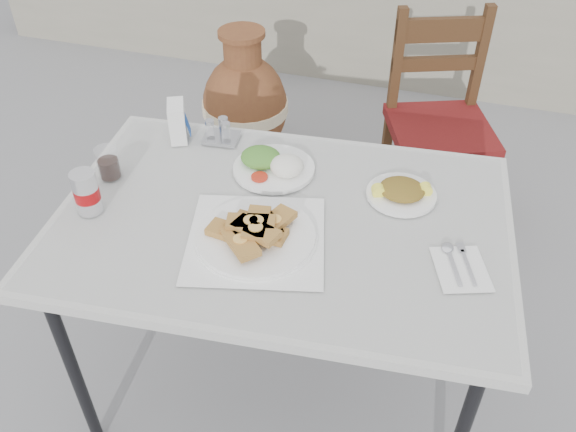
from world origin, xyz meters
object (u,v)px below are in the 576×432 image
(salad_rice_plate, at_px, (273,164))
(condiment_caddy, at_px, (221,133))
(pide_plate, at_px, (256,230))
(chair, at_px, (439,122))
(cafe_table, at_px, (282,231))
(terracotta_urn, at_px, (245,107))
(salad_chopped_plate, at_px, (402,191))
(soda_can, at_px, (86,192))
(cola_glass, at_px, (108,164))
(napkin_holder, at_px, (177,121))

(salad_rice_plate, relative_size, condiment_caddy, 2.09)
(pide_plate, height_order, chair, chair)
(cafe_table, height_order, terracotta_urn, cafe_table)
(salad_chopped_plate, distance_m, condiment_caddy, 0.65)
(salad_rice_plate, xyz_separation_m, salad_chopped_plate, (0.42, -0.01, -0.01))
(salad_rice_plate, relative_size, chair, 0.27)
(soda_can, bearing_deg, salad_chopped_plate, 21.18)
(chair, bearing_deg, pide_plate, -128.83)
(soda_can, height_order, cola_glass, soda_can)
(condiment_caddy, relative_size, terracotta_urn, 0.16)
(cafe_table, distance_m, napkin_holder, 0.57)
(salad_rice_plate, bearing_deg, soda_can, -142.35)
(chair, height_order, terracotta_urn, chair)
(salad_rice_plate, bearing_deg, napkin_holder, 166.70)
(salad_rice_plate, relative_size, salad_chopped_plate, 1.23)
(pide_plate, distance_m, terracotta_urn, 1.59)
(chair, distance_m, terracotta_urn, 1.00)
(pide_plate, distance_m, napkin_holder, 0.60)
(chair, bearing_deg, salad_rice_plate, -137.16)
(terracotta_urn, bearing_deg, cafe_table, -64.76)
(napkin_holder, xyz_separation_m, terracotta_urn, (-0.14, 0.99, -0.52))
(salad_rice_plate, bearing_deg, cola_glass, -159.49)
(napkin_holder, bearing_deg, cafe_table, -58.13)
(condiment_caddy, xyz_separation_m, chair, (0.69, 0.84, -0.33))
(soda_can, xyz_separation_m, condiment_caddy, (0.23, 0.47, -0.04))
(napkin_holder, relative_size, terracotta_urn, 0.17)
(chair, relative_size, terracotta_urn, 1.28)
(pide_plate, bearing_deg, cafe_table, 72.02)
(salad_chopped_plate, bearing_deg, chair, 86.90)
(pide_plate, bearing_deg, salad_rice_plate, 99.96)
(cola_glass, height_order, napkin_holder, napkin_holder)
(cafe_table, height_order, condiment_caddy, condiment_caddy)
(salad_rice_plate, bearing_deg, cafe_table, -65.63)
(salad_chopped_plate, relative_size, napkin_holder, 1.63)
(napkin_holder, xyz_separation_m, chair, (0.84, 0.87, -0.36))
(cola_glass, height_order, condiment_caddy, cola_glass)
(pide_plate, height_order, soda_can, soda_can)
(cafe_table, xyz_separation_m, chair, (0.37, 1.17, -0.24))
(pide_plate, relative_size, soda_can, 3.44)
(salad_rice_plate, distance_m, cola_glass, 0.52)
(condiment_caddy, bearing_deg, soda_can, -116.09)
(pide_plate, distance_m, salad_chopped_plate, 0.48)
(terracotta_urn, bearing_deg, salad_rice_plate, -64.59)
(cafe_table, bearing_deg, salad_chopped_plate, 31.85)
(cafe_table, xyz_separation_m, pide_plate, (-0.04, -0.12, 0.09))
(condiment_caddy, bearing_deg, terracotta_urn, 106.58)
(salad_rice_plate, height_order, salad_chopped_plate, salad_rice_plate)
(salad_chopped_plate, distance_m, napkin_holder, 0.79)
(soda_can, height_order, terracotta_urn, soda_can)
(soda_can, xyz_separation_m, chair, (0.92, 1.31, -0.36))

